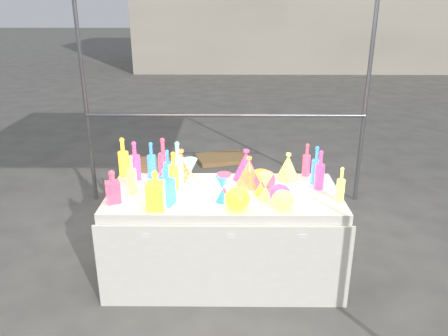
{
  "coord_description": "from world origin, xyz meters",
  "views": [
    {
      "loc": [
        0.03,
        -3.11,
        2.12
      ],
      "look_at": [
        0.0,
        0.0,
        0.95
      ],
      "focal_mm": 35.0,
      "sensor_mm": 36.0,
      "label": 1
    }
  ],
  "objects_px": {
    "cardboard_box_closed": "(158,177)",
    "decanter_0": "(156,190)",
    "hourglass_0": "(224,187)",
    "globe_0": "(237,200)",
    "bottle_0": "(123,157)",
    "lampshade_0": "(181,164)",
    "display_table": "(224,235)"
  },
  "relations": [
    {
      "from": "bottle_0",
      "to": "display_table",
      "type": "bearing_deg",
      "value": -22.49
    },
    {
      "from": "bottle_0",
      "to": "hourglass_0",
      "type": "xyz_separation_m",
      "value": [
        0.85,
        -0.49,
        -0.06
      ]
    },
    {
      "from": "globe_0",
      "to": "bottle_0",
      "type": "bearing_deg",
      "value": 145.62
    },
    {
      "from": "display_table",
      "to": "bottle_0",
      "type": "relative_size",
      "value": 5.48
    },
    {
      "from": "cardboard_box_closed",
      "to": "lampshade_0",
      "type": "xyz_separation_m",
      "value": [
        0.44,
        -1.38,
        0.67
      ]
    },
    {
      "from": "bottle_0",
      "to": "lampshade_0",
      "type": "relative_size",
      "value": 1.33
    },
    {
      "from": "display_table",
      "to": "decanter_0",
      "type": "relative_size",
      "value": 6.33
    },
    {
      "from": "bottle_0",
      "to": "decanter_0",
      "type": "distance_m",
      "value": 0.74
    },
    {
      "from": "decanter_0",
      "to": "cardboard_box_closed",
      "type": "bearing_deg",
      "value": 101.08
    },
    {
      "from": "display_table",
      "to": "hourglass_0",
      "type": "relative_size",
      "value": 8.65
    },
    {
      "from": "cardboard_box_closed",
      "to": "globe_0",
      "type": "distance_m",
      "value": 2.25
    },
    {
      "from": "cardboard_box_closed",
      "to": "bottle_0",
      "type": "distance_m",
      "value": 1.5
    },
    {
      "from": "decanter_0",
      "to": "globe_0",
      "type": "height_order",
      "value": "decanter_0"
    },
    {
      "from": "decanter_0",
      "to": "hourglass_0",
      "type": "xyz_separation_m",
      "value": [
        0.48,
        0.15,
        -0.04
      ]
    },
    {
      "from": "display_table",
      "to": "globe_0",
      "type": "distance_m",
      "value": 0.55
    },
    {
      "from": "display_table",
      "to": "lampshade_0",
      "type": "xyz_separation_m",
      "value": [
        -0.36,
        0.29,
        0.5
      ]
    },
    {
      "from": "display_table",
      "to": "cardboard_box_closed",
      "type": "relative_size",
      "value": 3.28
    },
    {
      "from": "hourglass_0",
      "to": "globe_0",
      "type": "bearing_deg",
      "value": -58.56
    },
    {
      "from": "cardboard_box_closed",
      "to": "decanter_0",
      "type": "relative_size",
      "value": 1.93
    },
    {
      "from": "globe_0",
      "to": "cardboard_box_closed",
      "type": "bearing_deg",
      "value": 114.42
    },
    {
      "from": "lampshade_0",
      "to": "cardboard_box_closed",
      "type": "bearing_deg",
      "value": 94.05
    },
    {
      "from": "lampshade_0",
      "to": "display_table",
      "type": "bearing_deg",
      "value": -52.79
    },
    {
      "from": "display_table",
      "to": "globe_0",
      "type": "height_order",
      "value": "globe_0"
    },
    {
      "from": "bottle_0",
      "to": "cardboard_box_closed",
      "type": "bearing_deg",
      "value": 87.74
    },
    {
      "from": "cardboard_box_closed",
      "to": "bottle_0",
      "type": "height_order",
      "value": "bottle_0"
    },
    {
      "from": "cardboard_box_closed",
      "to": "hourglass_0",
      "type": "xyz_separation_m",
      "value": [
        0.8,
        -1.81,
        0.65
      ]
    },
    {
      "from": "hourglass_0",
      "to": "lampshade_0",
      "type": "relative_size",
      "value": 0.84
    },
    {
      "from": "cardboard_box_closed",
      "to": "decanter_0",
      "type": "distance_m",
      "value": 2.11
    },
    {
      "from": "hourglass_0",
      "to": "globe_0",
      "type": "xyz_separation_m",
      "value": [
        0.09,
        -0.15,
        -0.03
      ]
    },
    {
      "from": "hourglass_0",
      "to": "lampshade_0",
      "type": "bearing_deg",
      "value": 129.71
    },
    {
      "from": "decanter_0",
      "to": "lampshade_0",
      "type": "distance_m",
      "value": 0.59
    },
    {
      "from": "display_table",
      "to": "decanter_0",
      "type": "xyz_separation_m",
      "value": [
        -0.48,
        -0.29,
        0.52
      ]
    }
  ]
}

